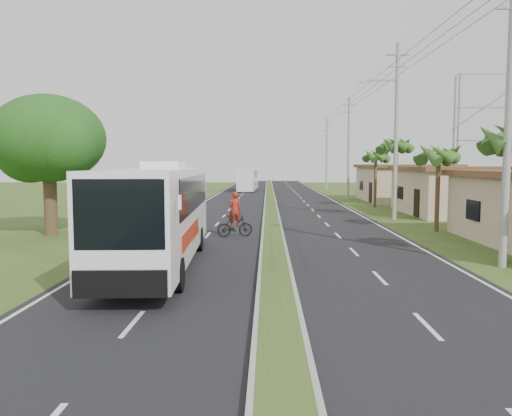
{
  "coord_description": "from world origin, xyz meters",
  "views": [
    {
      "loc": [
        -0.27,
        -16.56,
        3.82
      ],
      "look_at": [
        -0.81,
        6.52,
        1.8
      ],
      "focal_mm": 35.0,
      "sensor_mm": 36.0,
      "label": 1
    }
  ],
  "objects": [
    {
      "name": "shade_tree",
      "position": [
        -12.11,
        10.02,
        5.03
      ],
      "size": [
        6.3,
        6.0,
        7.54
      ],
      "color": "#473321",
      "rests_on": "ground"
    },
    {
      "name": "lane_edge_left",
      "position": [
        -6.7,
        20.0,
        0.0
      ],
      "size": [
        0.12,
        160.0,
        0.01
      ],
      "primitive_type": "cube",
      "color": "silver",
      "rests_on": "ground"
    },
    {
      "name": "median_strip",
      "position": [
        0.0,
        20.0,
        0.1
      ],
      "size": [
        1.2,
        160.0,
        0.18
      ],
      "color": "gray",
      "rests_on": "ground"
    },
    {
      "name": "palm_verge_d",
      "position": [
        9.3,
        28.0,
        4.55
      ],
      "size": [
        2.4,
        2.4,
        5.25
      ],
      "color": "#473321",
      "rests_on": "ground"
    },
    {
      "name": "palm_verge_c",
      "position": [
        8.8,
        19.0,
        5.12
      ],
      "size": [
        2.4,
        2.4,
        5.85
      ],
      "color": "#473321",
      "rests_on": "ground"
    },
    {
      "name": "ground",
      "position": [
        0.0,
        0.0,
        0.0
      ],
      "size": [
        180.0,
        180.0,
        0.0
      ],
      "primitive_type": "plane",
      "color": "#354B1B",
      "rests_on": "ground"
    },
    {
      "name": "utility_pole_d",
      "position": [
        8.5,
        58.0,
        5.42
      ],
      "size": [
        1.6,
        0.28,
        10.5
      ],
      "color": "gray",
      "rests_on": "ground"
    },
    {
      "name": "motorcyclist",
      "position": [
        -2.0,
        9.52,
        0.86
      ],
      "size": [
        1.95,
        0.97,
        2.39
      ],
      "rotation": [
        0.0,
        0.0,
        0.25
      ],
      "color": "black",
      "rests_on": "ground"
    },
    {
      "name": "billboard_lattice",
      "position": [
        22.0,
        30.0,
        6.82
      ],
      "size": [
        10.18,
        1.18,
        12.07
      ],
      "color": "gray",
      "rests_on": "ground"
    },
    {
      "name": "coach_bus_main",
      "position": [
        -4.29,
        1.89,
        2.16
      ],
      "size": [
        3.14,
        12.29,
        3.94
      ],
      "rotation": [
        0.0,
        0.0,
        0.05
      ],
      "color": "white",
      "rests_on": "ground"
    },
    {
      "name": "palm_verge_a",
      "position": [
        9.0,
        3.0,
        4.74
      ],
      "size": [
        2.4,
        2.4,
        5.45
      ],
      "color": "#473321",
      "rests_on": "ground"
    },
    {
      "name": "coach_bus_far",
      "position": [
        -3.12,
        55.74,
        1.75
      ],
      "size": [
        2.73,
        10.66,
        3.08
      ],
      "rotation": [
        0.0,
        0.0,
        -0.04
      ],
      "color": "white",
      "rests_on": "ground"
    },
    {
      "name": "utility_pole_a",
      "position": [
        8.5,
        2.0,
        5.67
      ],
      "size": [
        1.6,
        0.28,
        11.0
      ],
      "color": "gray",
      "rests_on": "ground"
    },
    {
      "name": "utility_pole_c",
      "position": [
        8.5,
        38.0,
        5.67
      ],
      "size": [
        1.6,
        0.28,
        11.0
      ],
      "color": "gray",
      "rests_on": "ground"
    },
    {
      "name": "road_asphalt",
      "position": [
        0.0,
        20.0,
        0.01
      ],
      "size": [
        14.0,
        160.0,
        0.02
      ],
      "primitive_type": "cube",
      "color": "black",
      "rests_on": "ground"
    },
    {
      "name": "shop_mid",
      "position": [
        14.0,
        22.0,
        1.86
      ],
      "size": [
        7.6,
        10.6,
        3.67
      ],
      "color": "tan",
      "rests_on": "ground"
    },
    {
      "name": "shop_far",
      "position": [
        14.0,
        36.0,
        1.93
      ],
      "size": [
        8.6,
        11.6,
        3.82
      ],
      "color": "tan",
      "rests_on": "ground"
    },
    {
      "name": "utility_pole_b",
      "position": [
        8.47,
        18.0,
        6.26
      ],
      "size": [
        3.2,
        0.28,
        12.0
      ],
      "color": "gray",
      "rests_on": "ground"
    },
    {
      "name": "palm_verge_b",
      "position": [
        9.4,
        12.0,
        4.36
      ],
      "size": [
        2.4,
        2.4,
        5.05
      ],
      "color": "#473321",
      "rests_on": "ground"
    },
    {
      "name": "lane_edge_right",
      "position": [
        6.7,
        20.0,
        0.0
      ],
      "size": [
        0.12,
        160.0,
        0.01
      ],
      "primitive_type": "cube",
      "color": "silver",
      "rests_on": "ground"
    }
  ]
}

